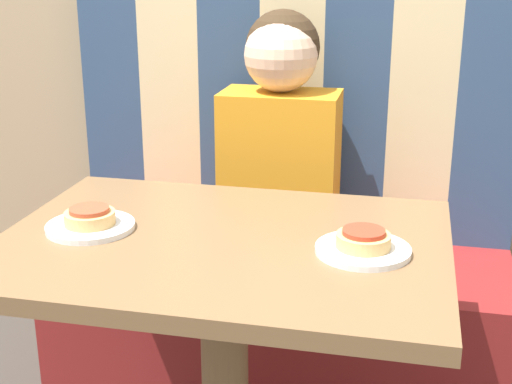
{
  "coord_description": "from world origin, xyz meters",
  "views": [
    {
      "loc": [
        0.35,
        -1.27,
        1.27
      ],
      "look_at": [
        0.0,
        0.3,
        0.73
      ],
      "focal_mm": 50.0,
      "sensor_mm": 36.0,
      "label": 1
    }
  ],
  "objects_px": {
    "pizza_left": "(90,216)",
    "plate_left": "(90,226)",
    "person": "(280,132)",
    "pizza_right": "(363,239)",
    "plate_right": "(363,250)"
  },
  "relations": [
    {
      "from": "pizza_left",
      "to": "plate_left",
      "type": "bearing_deg",
      "value": 180.0
    },
    {
      "from": "person",
      "to": "pizza_right",
      "type": "distance_m",
      "value": 0.68
    },
    {
      "from": "plate_left",
      "to": "plate_right",
      "type": "relative_size",
      "value": 1.0
    },
    {
      "from": "pizza_left",
      "to": "pizza_right",
      "type": "distance_m",
      "value": 0.56
    },
    {
      "from": "plate_left",
      "to": "person",
      "type": "bearing_deg",
      "value": 65.89
    },
    {
      "from": "person",
      "to": "pizza_right",
      "type": "relative_size",
      "value": 6.58
    },
    {
      "from": "plate_left",
      "to": "pizza_left",
      "type": "xyz_separation_m",
      "value": [
        0.0,
        0.0,
        0.02
      ]
    },
    {
      "from": "plate_right",
      "to": "pizza_right",
      "type": "bearing_deg",
      "value": 180.0
    },
    {
      "from": "person",
      "to": "plate_left",
      "type": "xyz_separation_m",
      "value": [
        -0.28,
        -0.62,
        -0.07
      ]
    },
    {
      "from": "person",
      "to": "plate_right",
      "type": "distance_m",
      "value": 0.69
    },
    {
      "from": "person",
      "to": "pizza_right",
      "type": "height_order",
      "value": "person"
    },
    {
      "from": "pizza_left",
      "to": "plate_right",
      "type": "bearing_deg",
      "value": 0.0
    },
    {
      "from": "person",
      "to": "plate_right",
      "type": "relative_size",
      "value": 3.78
    },
    {
      "from": "pizza_left",
      "to": "pizza_right",
      "type": "xyz_separation_m",
      "value": [
        0.56,
        0.0,
        0.0
      ]
    },
    {
      "from": "person",
      "to": "plate_left",
      "type": "relative_size",
      "value": 3.78
    }
  ]
}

